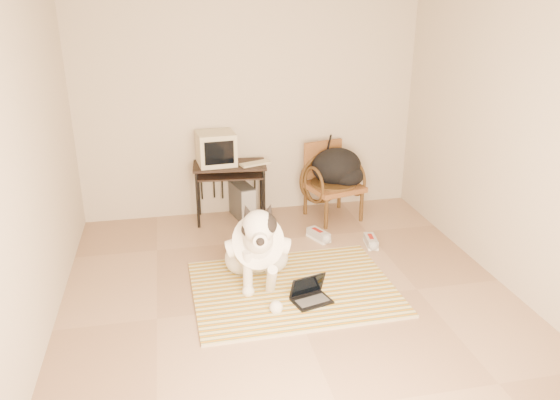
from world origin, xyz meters
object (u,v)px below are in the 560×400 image
object	(u,v)px
dog	(257,247)
computer_desk	(230,172)
crt_monitor	(216,148)
rattan_chair	(331,181)
pc_tower	(242,201)
backpack	(339,168)
laptop	(310,294)

from	to	relation	value
dog	computer_desk	size ratio (longest dim) A/B	1.47
crt_monitor	rattan_chair	world-z (taller)	crt_monitor
pc_tower	rattan_chair	xyz separation A→B (m)	(1.05, -0.18, 0.24)
crt_monitor	pc_tower	world-z (taller)	crt_monitor
computer_desk	backpack	xyz separation A→B (m)	(1.27, -0.14, 0.01)
dog	laptop	xyz separation A→B (m)	(0.39, -0.44, -0.29)
dog	computer_desk	xyz separation A→B (m)	(-0.06, 1.54, 0.23)
crt_monitor	dog	bearing A→B (deg)	-82.75
computer_desk	pc_tower	world-z (taller)	computer_desk
computer_desk	dog	bearing A→B (deg)	-87.83
dog	computer_desk	distance (m)	1.56
laptop	crt_monitor	distance (m)	2.26
laptop	crt_monitor	bearing A→B (deg)	106.20
crt_monitor	pc_tower	distance (m)	0.73
crt_monitor	backpack	world-z (taller)	crt_monitor
dog	laptop	size ratio (longest dim) A/B	3.41
computer_desk	rattan_chair	bearing A→B (deg)	-6.19
computer_desk	crt_monitor	world-z (taller)	crt_monitor
backpack	crt_monitor	bearing A→B (deg)	172.43
dog	laptop	world-z (taller)	dog
computer_desk	crt_monitor	size ratio (longest dim) A/B	1.94
pc_tower	backpack	size ratio (longest dim) A/B	0.79
dog	crt_monitor	world-z (taller)	crt_monitor
crt_monitor	rattan_chair	xyz separation A→B (m)	(1.34, -0.17, -0.43)
rattan_chair	crt_monitor	bearing A→B (deg)	172.60
crt_monitor	backpack	size ratio (longest dim) A/B	0.75
dog	computer_desk	bearing A→B (deg)	92.17
rattan_chair	computer_desk	bearing A→B (deg)	173.81
pc_tower	backpack	bearing A→B (deg)	-9.85
rattan_chair	laptop	bearing A→B (deg)	-111.91
rattan_chair	backpack	world-z (taller)	rattan_chair
crt_monitor	pc_tower	xyz separation A→B (m)	(0.29, 0.01, -0.67)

